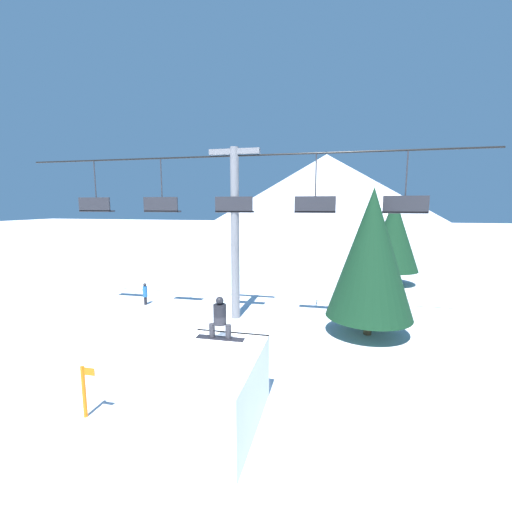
{
  "coord_description": "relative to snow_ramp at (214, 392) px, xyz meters",
  "views": [
    {
      "loc": [
        2.58,
        -7.84,
        5.51
      ],
      "look_at": [
        -0.22,
        4.28,
        3.65
      ],
      "focal_mm": 24.0,
      "sensor_mm": 36.0,
      "label": 1
    }
  ],
  "objects": [
    {
      "name": "trail_marker",
      "position": [
        -3.4,
        -0.4,
        -0.17
      ],
      "size": [
        0.41,
        0.1,
        1.41
      ],
      "color": "orange",
      "rests_on": "ground_plane"
    },
    {
      "name": "chairlift",
      "position": [
        -1.83,
        8.14,
        4.06
      ],
      "size": [
        21.97,
        0.44,
        8.15
      ],
      "color": "slate",
      "rests_on": "ground_plane"
    },
    {
      "name": "snowboarder",
      "position": [
        -0.19,
        1.11,
        1.51
      ],
      "size": [
        1.35,
        0.35,
        1.19
      ],
      "color": "black",
      "rests_on": "snow_ramp"
    },
    {
      "name": "ground_plane",
      "position": [
        0.22,
        0.4,
        -0.92
      ],
      "size": [
        220.0,
        220.0,
        0.0
      ],
      "primitive_type": "plane",
      "color": "white"
    },
    {
      "name": "distant_skier",
      "position": [
        -7.37,
        9.18,
        -0.26
      ],
      "size": [
        0.24,
        0.24,
        1.23
      ],
      "color": "black",
      "rests_on": "ground_plane"
    },
    {
      "name": "mountain_ridge",
      "position": [
        0.22,
        81.99,
        8.07
      ],
      "size": [
        62.32,
        62.32,
        17.98
      ],
      "color": "silver",
      "rests_on": "ground_plane"
    },
    {
      "name": "pine_tree_far",
      "position": [
        6.71,
        17.48,
        2.59
      ],
      "size": [
        3.5,
        3.5,
        6.04
      ],
      "color": "#4C3823",
      "rests_on": "ground_plane"
    },
    {
      "name": "pine_tree_near",
      "position": [
        4.31,
        7.33,
        2.59
      ],
      "size": [
        3.59,
        3.59,
        6.24
      ],
      "color": "#4C3823",
      "rests_on": "ground_plane"
    },
    {
      "name": "snow_ramp",
      "position": [
        0.0,
        0.0,
        0.0
      ],
      "size": [
        2.16,
        3.38,
        1.85
      ],
      "color": "white",
      "rests_on": "ground_plane"
    }
  ]
}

